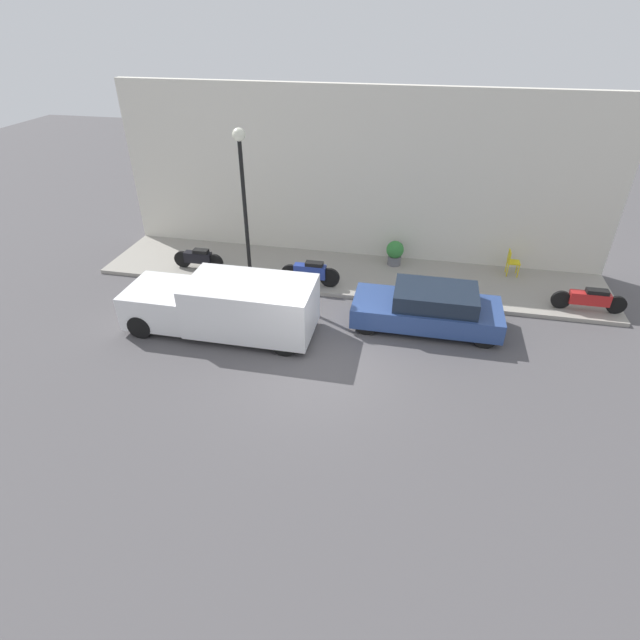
{
  "coord_description": "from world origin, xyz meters",
  "views": [
    {
      "loc": [
        -10.07,
        -2.17,
        7.89
      ],
      "look_at": [
        1.27,
        0.19,
        0.6
      ],
      "focal_mm": 28.0,
      "sensor_mm": 36.0,
      "label": 1
    }
  ],
  "objects_px": {
    "motorcycle_blue": "(310,272)",
    "potted_plant": "(395,252)",
    "parked_car": "(429,308)",
    "motorcycle_black": "(199,258)",
    "cafe_chair": "(512,261)",
    "streetlamp": "(243,181)",
    "motorcycle_red": "(590,299)",
    "delivery_van": "(224,305)"
  },
  "relations": [
    {
      "from": "motorcycle_blue",
      "to": "potted_plant",
      "type": "xyz_separation_m",
      "value": [
        2.1,
        -2.57,
        0.02
      ]
    },
    {
      "from": "motorcycle_black",
      "to": "motorcycle_blue",
      "type": "xyz_separation_m",
      "value": [
        -0.38,
        -4.05,
        0.05
      ]
    },
    {
      "from": "potted_plant",
      "to": "cafe_chair",
      "type": "height_order",
      "value": "potted_plant"
    },
    {
      "from": "parked_car",
      "to": "cafe_chair",
      "type": "xyz_separation_m",
      "value": [
        3.67,
        -2.67,
        0.04
      ]
    },
    {
      "from": "motorcycle_black",
      "to": "cafe_chair",
      "type": "bearing_deg",
      "value": -80.71
    },
    {
      "from": "motorcycle_red",
      "to": "streetlamp",
      "type": "xyz_separation_m",
      "value": [
        -0.33,
        10.48,
        2.97
      ]
    },
    {
      "from": "motorcycle_blue",
      "to": "potted_plant",
      "type": "distance_m",
      "value": 3.31
    },
    {
      "from": "streetlamp",
      "to": "cafe_chair",
      "type": "distance_m",
      "value": 9.23
    },
    {
      "from": "motorcycle_blue",
      "to": "cafe_chair",
      "type": "height_order",
      "value": "cafe_chair"
    },
    {
      "from": "delivery_van",
      "to": "cafe_chair",
      "type": "relative_size",
      "value": 6.14
    },
    {
      "from": "motorcycle_black",
      "to": "cafe_chair",
      "type": "distance_m",
      "value": 10.68
    },
    {
      "from": "parked_car",
      "to": "cafe_chair",
      "type": "distance_m",
      "value": 4.54
    },
    {
      "from": "parked_car",
      "to": "motorcycle_blue",
      "type": "height_order",
      "value": "parked_car"
    },
    {
      "from": "parked_car",
      "to": "streetlamp",
      "type": "bearing_deg",
      "value": 77.12
    },
    {
      "from": "potted_plant",
      "to": "motorcycle_black",
      "type": "bearing_deg",
      "value": 104.54
    },
    {
      "from": "motorcycle_black",
      "to": "motorcycle_red",
      "type": "relative_size",
      "value": 0.84
    },
    {
      "from": "potted_plant",
      "to": "motorcycle_blue",
      "type": "bearing_deg",
      "value": 129.21
    },
    {
      "from": "motorcycle_black",
      "to": "motorcycle_blue",
      "type": "height_order",
      "value": "motorcycle_blue"
    },
    {
      "from": "parked_car",
      "to": "motorcycle_red",
      "type": "distance_m",
      "value": 4.98
    },
    {
      "from": "parked_car",
      "to": "motorcycle_red",
      "type": "xyz_separation_m",
      "value": [
        1.65,
        -4.7,
        -0.07
      ]
    },
    {
      "from": "streetlamp",
      "to": "cafe_chair",
      "type": "xyz_separation_m",
      "value": [
        2.35,
        -8.46,
        -2.86
      ]
    },
    {
      "from": "delivery_van",
      "to": "motorcycle_black",
      "type": "distance_m",
      "value": 4.01
    },
    {
      "from": "motorcycle_black",
      "to": "streetlamp",
      "type": "relative_size",
      "value": 0.36
    },
    {
      "from": "cafe_chair",
      "to": "streetlamp",
      "type": "bearing_deg",
      "value": 105.51
    },
    {
      "from": "potted_plant",
      "to": "cafe_chair",
      "type": "distance_m",
      "value": 3.92
    },
    {
      "from": "motorcycle_black",
      "to": "streetlamp",
      "type": "distance_m",
      "value": 3.68
    },
    {
      "from": "motorcycle_red",
      "to": "cafe_chair",
      "type": "relative_size",
      "value": 2.43
    },
    {
      "from": "parked_car",
      "to": "potted_plant",
      "type": "xyz_separation_m",
      "value": [
        3.66,
        1.25,
        -0.0
      ]
    },
    {
      "from": "parked_car",
      "to": "delivery_van",
      "type": "height_order",
      "value": "delivery_van"
    },
    {
      "from": "motorcycle_black",
      "to": "potted_plant",
      "type": "relative_size",
      "value": 2.04
    },
    {
      "from": "motorcycle_black",
      "to": "motorcycle_blue",
      "type": "bearing_deg",
      "value": -95.34
    },
    {
      "from": "delivery_van",
      "to": "motorcycle_red",
      "type": "relative_size",
      "value": 2.53
    },
    {
      "from": "motorcycle_black",
      "to": "streetlamp",
      "type": "xyz_separation_m",
      "value": [
        -0.62,
        -2.08,
        2.97
      ]
    },
    {
      "from": "delivery_van",
      "to": "motorcycle_red",
      "type": "xyz_separation_m",
      "value": [
        3.03,
        -10.34,
        -0.3
      ]
    },
    {
      "from": "delivery_van",
      "to": "motorcycle_black",
      "type": "bearing_deg",
      "value": 33.84
    },
    {
      "from": "delivery_van",
      "to": "streetlamp",
      "type": "xyz_separation_m",
      "value": [
        2.69,
        0.15,
        2.67
      ]
    },
    {
      "from": "parked_car",
      "to": "potted_plant",
      "type": "height_order",
      "value": "parked_car"
    },
    {
      "from": "motorcycle_black",
      "to": "motorcycle_blue",
      "type": "relative_size",
      "value": 0.91
    },
    {
      "from": "parked_car",
      "to": "motorcycle_black",
      "type": "bearing_deg",
      "value": 76.1
    },
    {
      "from": "parked_car",
      "to": "potted_plant",
      "type": "distance_m",
      "value": 3.87
    },
    {
      "from": "delivery_van",
      "to": "cafe_chair",
      "type": "distance_m",
      "value": 9.72
    },
    {
      "from": "motorcycle_blue",
      "to": "cafe_chair",
      "type": "bearing_deg",
      "value": -72.05
    }
  ]
}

